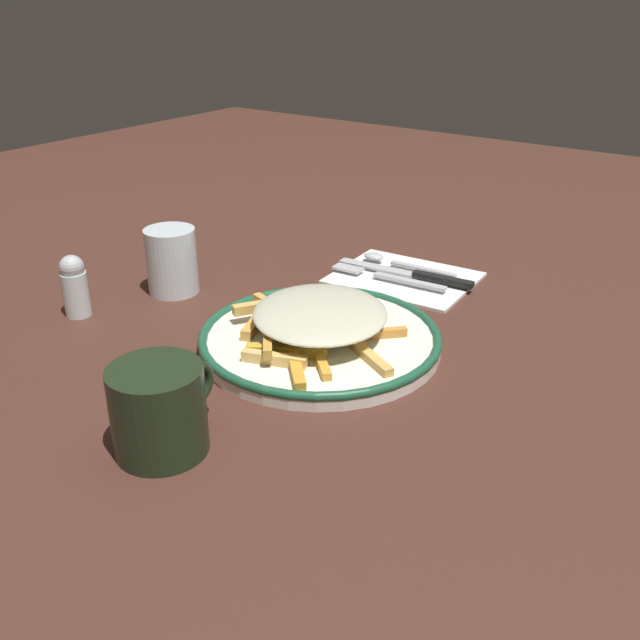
% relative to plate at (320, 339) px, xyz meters
% --- Properties ---
extents(ground_plane, '(2.60, 2.60, 0.00)m').
position_rel_plate_xyz_m(ground_plane, '(0.00, 0.00, -0.01)').
color(ground_plane, '#47271E').
extents(plate, '(0.29, 0.29, 0.02)m').
position_rel_plate_xyz_m(plate, '(0.00, 0.00, 0.00)').
color(plate, white).
rests_on(plate, ground_plane).
extents(fries_heap, '(0.24, 0.24, 0.04)m').
position_rel_plate_xyz_m(fries_heap, '(-0.00, 0.01, 0.03)').
color(fries_heap, '#C28B32').
rests_on(fries_heap, plate).
extents(napkin, '(0.17, 0.21, 0.01)m').
position_rel_plate_xyz_m(napkin, '(0.25, 0.02, -0.01)').
color(napkin, white).
rests_on(napkin, ground_plane).
extents(fork, '(0.03, 0.18, 0.01)m').
position_rel_plate_xyz_m(fork, '(0.22, 0.04, -0.00)').
color(fork, silver).
rests_on(fork, napkin).
extents(knife, '(0.03, 0.21, 0.01)m').
position_rel_plate_xyz_m(knife, '(0.25, 0.00, 0.00)').
color(knife, black).
rests_on(knife, napkin).
extents(spoon, '(0.02, 0.15, 0.01)m').
position_rel_plate_xyz_m(spoon, '(0.27, 0.06, 0.00)').
color(spoon, silver).
rests_on(spoon, napkin).
extents(water_glass, '(0.07, 0.07, 0.09)m').
position_rel_plate_xyz_m(water_glass, '(0.02, 0.27, 0.03)').
color(water_glass, silver).
rests_on(water_glass, ground_plane).
extents(coffee_mug, '(0.11, 0.09, 0.09)m').
position_rel_plate_xyz_m(coffee_mug, '(-0.25, -0.00, 0.03)').
color(coffee_mug, black).
rests_on(coffee_mug, ground_plane).
extents(salt_shaker, '(0.03, 0.03, 0.08)m').
position_rel_plate_xyz_m(salt_shaker, '(-0.11, 0.31, 0.03)').
color(salt_shaker, silver).
rests_on(salt_shaker, ground_plane).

